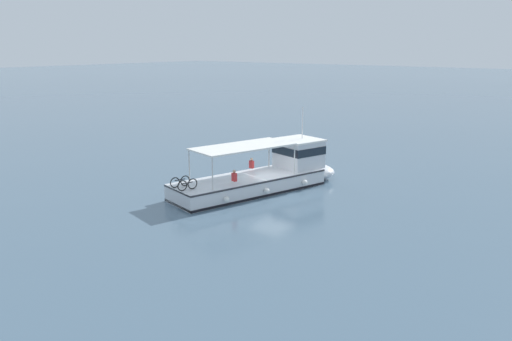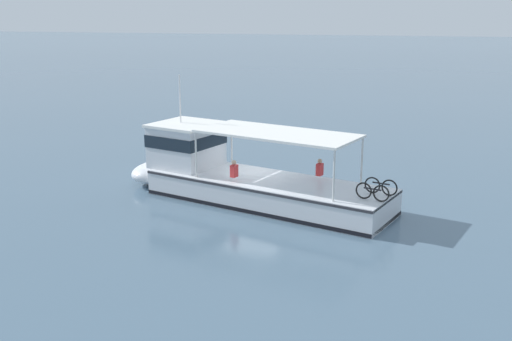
# 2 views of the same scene
# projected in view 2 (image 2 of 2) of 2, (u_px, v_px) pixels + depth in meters

# --- Properties ---
(ground_plane) EXTENTS (400.00, 400.00, 0.00)m
(ground_plane) POSITION_uv_depth(u_px,v_px,m) (254.00, 193.00, 27.29)
(ground_plane) COLOR slate
(ferry_main) EXTENTS (6.25, 13.07, 5.32)m
(ferry_main) POSITION_uv_depth(u_px,v_px,m) (237.00, 176.00, 26.43)
(ferry_main) COLOR silver
(ferry_main) RESTS_ON ground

